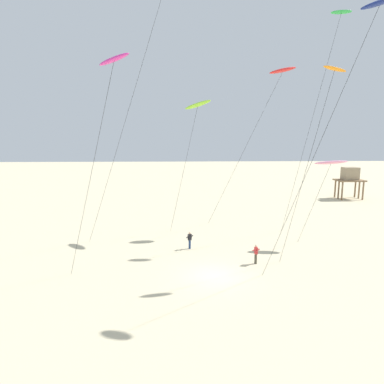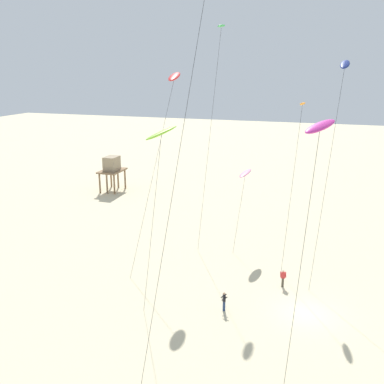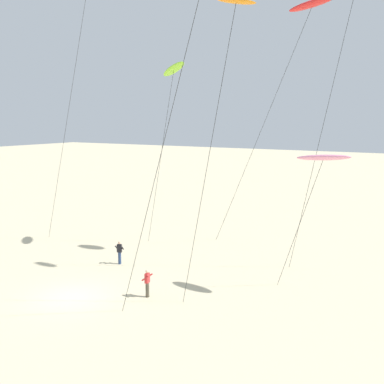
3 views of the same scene
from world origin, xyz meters
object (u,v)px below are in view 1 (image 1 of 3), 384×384
kite_green (340,18)px  kite_navy (379,5)px  stilt_house (350,177)px  kite_magenta (113,61)px  kite_flyer_nearest (256,254)px  kite_pink (331,163)px  kite_lime (198,105)px  kite_red (282,71)px  kite_flyer_middle (190,240)px  kite_orange (333,74)px

kite_green → kite_navy: size_ratio=1.18×
kite_navy → stilt_house: 40.66m
kite_magenta → kite_flyer_nearest: bearing=12.2°
kite_pink → kite_green: kite_green is taller
kite_lime → kite_navy: (11.20, -13.42, 5.17)m
kite_magenta → kite_flyer_nearest: (11.01, 2.38, -14.99)m
kite_green → kite_red: 7.38m
kite_flyer_middle → kite_pink: bearing=5.2°
kite_orange → kite_navy: bearing=-70.8°
kite_orange → stilt_house: kite_orange is taller
kite_red → kite_lime: bearing=-165.6°
kite_green → kite_flyer_nearest: kite_green is taller
kite_orange → kite_flyer_middle: bearing=158.6°
kite_lime → kite_orange: bearing=-45.0°
kite_green → kite_orange: 12.42m
kite_orange → kite_flyer_nearest: kite_orange is taller
kite_magenta → kite_flyer_middle: kite_magenta is taller
kite_red → stilt_house: kite_red is taller
kite_navy → kite_flyer_middle: (-12.27, 7.76, -18.39)m
kite_pink → kite_navy: size_ratio=0.43×
kite_magenta → kite_green: bearing=27.9°
stilt_house → kite_flyer_middle: bearing=-138.6°
kite_lime → stilt_house: 36.16m
kite_magenta → kite_pink: bearing=21.7°
kite_flyer_nearest → kite_pink: bearing=32.3°
kite_orange → kite_flyer_nearest: size_ratio=9.74×
kite_pink → kite_flyer_middle: (-14.06, -1.29, -7.34)m
kite_lime → kite_pink: size_ratio=1.72×
kite_pink → kite_orange: (-2.98, -5.64, 7.31)m
kite_red → kite_magenta: 22.16m
kite_lime → stilt_house: bearing=35.5°
kite_red → kite_flyer_nearest: kite_red is taller
kite_lime → stilt_house: size_ratio=2.64×
kite_lime → kite_green: 16.93m
stilt_house → kite_pink: bearing=-121.9°
kite_lime → kite_flyer_nearest: kite_lime is taller
kite_navy → kite_orange: (-1.19, 3.41, -3.75)m
kite_navy → stilt_house: kite_navy is taller
kite_navy → kite_red: kite_navy is taller
kite_magenta → stilt_house: (34.82, 32.31, -11.91)m
kite_green → kite_flyer_middle: kite_green is taller
kite_green → kite_red: (-4.63, 3.51, -4.55)m
kite_green → kite_red: kite_green is taller
kite_navy → kite_magenta: 18.14m
kite_orange → kite_flyer_middle: 18.87m
kite_red → kite_orange: kite_red is taller
kite_pink → kite_red: (-3.12, 6.89, 10.01)m
kite_pink → kite_red: bearing=114.4°
kite_orange → kite_pink: bearing=62.2°
kite_lime → kite_flyer_middle: kite_lime is taller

